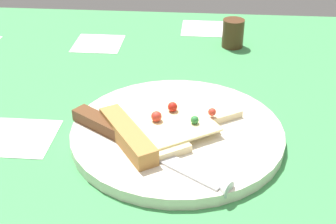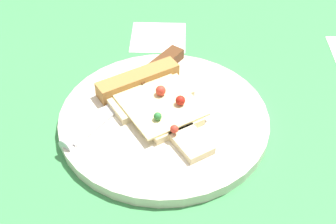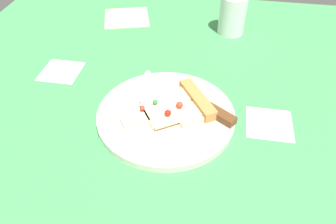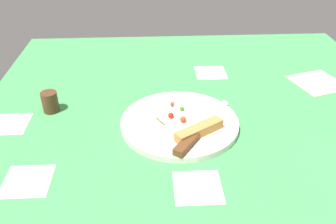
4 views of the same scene
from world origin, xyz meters
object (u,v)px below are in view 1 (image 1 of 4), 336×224
pizza_slice (159,128)px  knife (131,139)px  plate (177,133)px  pepper_shaker (233,33)px

pizza_slice → knife: bearing=-87.7°
pizza_slice → plate: bearing=89.6°
knife → pepper_shaker: pepper_shaker is taller
pepper_shaker → knife: bearing=-21.3°
pepper_shaker → pizza_slice: bearing=-17.5°
plate → pizza_slice: 3.01cm
plate → pepper_shaker: (-31.58, 8.24, 1.86)cm
knife → pepper_shaker: 37.92cm
pizza_slice → pepper_shaker: size_ratio=3.60×
pizza_slice → pepper_shaker: bearing=129.4°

